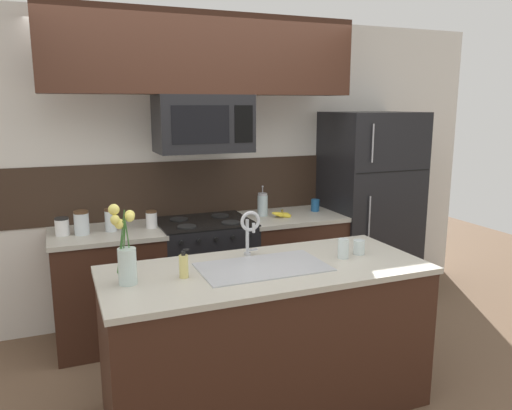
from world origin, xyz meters
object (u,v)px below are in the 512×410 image
(storage_jar_tall, at_px, (62,227))
(flower_vase, at_px, (126,255))
(french_press, at_px, (263,204))
(sink_faucet, at_px, (250,227))
(storage_jar_squat, at_px, (152,219))
(refrigerator, at_px, (368,208))
(dish_soap_bottle, at_px, (184,266))
(microwave, at_px, (203,124))
(banana_bunch, at_px, (282,215))
(coffee_tin, at_px, (315,205))
(storage_jar_medium, at_px, (82,223))
(storage_jar_short, at_px, (111,220))
(stove_range, at_px, (206,274))
(drinking_glass, at_px, (343,249))
(spare_glass, at_px, (359,247))

(storage_jar_tall, bearing_deg, flower_vase, -76.03)
(french_press, relative_size, sink_faucet, 0.87)
(storage_jar_squat, bearing_deg, refrigerator, 1.09)
(french_press, bearing_deg, dish_soap_bottle, -128.22)
(dish_soap_bottle, bearing_deg, microwave, 68.56)
(banana_bunch, bearing_deg, coffee_tin, 16.28)
(storage_jar_tall, bearing_deg, storage_jar_medium, -12.93)
(storage_jar_short, height_order, banana_bunch, storage_jar_short)
(flower_vase, bearing_deg, dish_soap_bottle, -4.08)
(storage_jar_squat, xyz_separation_m, dish_soap_bottle, (-0.04, -1.22, 0.00))
(refrigerator, height_order, storage_jar_tall, refrigerator)
(microwave, xyz_separation_m, coffee_tin, (1.06, 0.07, -0.75))
(coffee_tin, height_order, sink_faucet, sink_faucet)
(storage_jar_tall, distance_m, dish_soap_bottle, 1.39)
(sink_faucet, bearing_deg, storage_jar_medium, 133.79)
(banana_bunch, xyz_separation_m, coffee_tin, (0.38, 0.11, 0.03))
(storage_jar_short, bearing_deg, french_press, 2.88)
(stove_range, xyz_separation_m, drinking_glass, (0.54, -1.27, 0.51))
(sink_faucet, height_order, drinking_glass, sink_faucet)
(sink_faucet, xyz_separation_m, dish_soap_bottle, (-0.48, -0.21, -0.13))
(stove_range, height_order, microwave, microwave)
(dish_soap_bottle, relative_size, flower_vase, 0.37)
(refrigerator, relative_size, sink_faucet, 5.88)
(storage_jar_squat, relative_size, drinking_glass, 1.09)
(stove_range, relative_size, coffee_tin, 8.45)
(stove_range, height_order, french_press, french_press)
(stove_range, distance_m, spare_glass, 1.49)
(storage_jar_medium, xyz_separation_m, spare_glass, (1.64, -1.20, -0.04))
(refrigerator, distance_m, storage_jar_squat, 2.05)
(refrigerator, relative_size, storage_jar_tall, 13.38)
(microwave, bearing_deg, french_press, 8.43)
(refrigerator, xyz_separation_m, coffee_tin, (-0.55, 0.03, 0.07))
(storage_jar_squat, height_order, drinking_glass, storage_jar_squat)
(storage_jar_squat, bearing_deg, banana_bunch, -2.19)
(stove_range, relative_size, flower_vase, 2.10)
(microwave, relative_size, french_press, 2.79)
(storage_jar_medium, height_order, banana_bunch, storage_jar_medium)
(storage_jar_tall, xyz_separation_m, coffee_tin, (2.16, 0.05, -0.01))
(storage_jar_short, height_order, sink_faucet, sink_faucet)
(coffee_tin, relative_size, flower_vase, 0.25)
(coffee_tin, relative_size, dish_soap_bottle, 0.67)
(storage_jar_squat, height_order, spare_glass, storage_jar_squat)
(storage_jar_medium, height_order, dish_soap_bottle, storage_jar_medium)
(refrigerator, distance_m, storage_jar_medium, 2.57)
(storage_jar_medium, height_order, storage_jar_short, storage_jar_medium)
(stove_range, relative_size, dish_soap_bottle, 5.64)
(refrigerator, relative_size, storage_jar_medium, 9.94)
(spare_glass, bearing_deg, stove_range, 119.14)
(french_press, bearing_deg, banana_bunch, -42.14)
(microwave, bearing_deg, spare_glass, -60.44)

